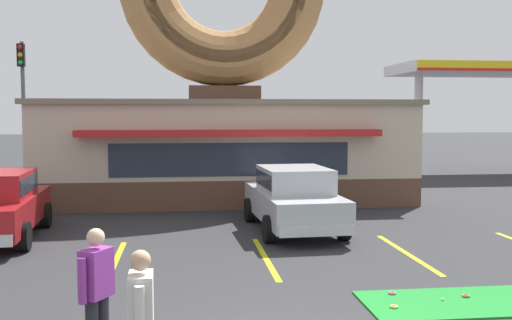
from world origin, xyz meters
The scene contains 14 objects.
donut_shop_building centered at (0.14, 13.94, 3.74)m, with size 12.30×6.75×10.96m.
putting_mat centered at (3.59, 1.72, 0.01)m, with size 4.30×1.47×0.03m, color #1E842D.
mini_donut_near_left centered at (3.15, 1.94, 0.05)m, with size 0.13×0.13×0.04m, color #A5724C.
mini_donut_mid_left centered at (2.04, 2.22, 0.05)m, with size 0.13×0.13×0.04m, color #D8667F.
mini_donut_mid_centre centered at (1.83, 1.56, 0.05)m, with size 0.13×0.13×0.04m, color #E5C666.
golf_ball centered at (2.70, 1.80, 0.05)m, with size 0.04×0.04×0.04m, color white.
car_silver centered at (1.44, 7.70, 0.87)m, with size 2.15×4.64×1.60m.
pedestrian_beanie_man centered at (-2.30, 0.16, 0.88)m, with size 0.40×0.53×1.60m.
trash_bin centered at (-5.86, 10.73, 0.50)m, with size 0.57×0.57×0.97m.
traffic_light_pole centered at (-7.68, 18.29, 3.71)m, with size 0.28×0.47×5.80m.
gas_station_canopy centered at (13.47, 20.79, 4.86)m, with size 9.00×4.46×5.30m.
parking_stripe_mid_left centered at (-2.64, 5.00, 0.00)m, with size 0.12×3.60×0.01m, color yellow.
parking_stripe_centre centered at (0.36, 5.00, 0.00)m, with size 0.12×3.60×0.01m, color yellow.
parking_stripe_mid_right centered at (3.36, 5.00, 0.00)m, with size 0.12×3.60×0.01m, color yellow.
Camera 1 is at (-1.28, -6.88, 2.94)m, focal length 42.00 mm.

